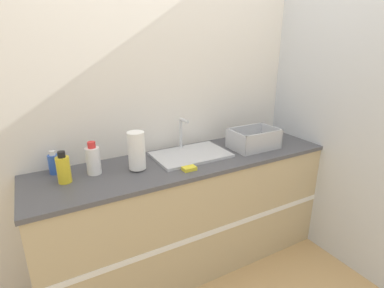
{
  "coord_description": "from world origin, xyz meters",
  "views": [
    {
      "loc": [
        -0.95,
        -1.49,
        1.72
      ],
      "look_at": [
        0.02,
        0.26,
        1.02
      ],
      "focal_mm": 28.0,
      "sensor_mm": 36.0,
      "label": 1
    }
  ],
  "objects_px": {
    "sink": "(190,153)",
    "bottle_yellow": "(64,169)",
    "paper_towel_roll": "(137,151)",
    "bottle_white_spray": "(93,160)",
    "dish_rack": "(254,141)",
    "bottle_blue": "(54,164)"
  },
  "relations": [
    {
      "from": "sink",
      "to": "bottle_yellow",
      "type": "relative_size",
      "value": 2.75
    },
    {
      "from": "paper_towel_roll",
      "to": "bottle_white_spray",
      "type": "height_order",
      "value": "paper_towel_roll"
    },
    {
      "from": "bottle_yellow",
      "to": "sink",
      "type": "bearing_deg",
      "value": 0.98
    },
    {
      "from": "sink",
      "to": "bottle_white_spray",
      "type": "height_order",
      "value": "sink"
    },
    {
      "from": "paper_towel_roll",
      "to": "dish_rack",
      "type": "relative_size",
      "value": 0.7
    },
    {
      "from": "sink",
      "to": "bottle_blue",
      "type": "height_order",
      "value": "sink"
    },
    {
      "from": "dish_rack",
      "to": "bottle_blue",
      "type": "bearing_deg",
      "value": 170.54
    },
    {
      "from": "paper_towel_roll",
      "to": "bottle_blue",
      "type": "bearing_deg",
      "value": 157.47
    },
    {
      "from": "bottle_blue",
      "to": "bottle_white_spray",
      "type": "xyz_separation_m",
      "value": [
        0.22,
        -0.13,
        0.03
      ]
    },
    {
      "from": "bottle_white_spray",
      "to": "dish_rack",
      "type": "bearing_deg",
      "value": -5.34
    },
    {
      "from": "dish_rack",
      "to": "bottle_yellow",
      "type": "height_order",
      "value": "bottle_yellow"
    },
    {
      "from": "paper_towel_roll",
      "to": "bottle_yellow",
      "type": "xyz_separation_m",
      "value": [
        -0.45,
        0.04,
        -0.05
      ]
    },
    {
      "from": "paper_towel_roll",
      "to": "bottle_yellow",
      "type": "relative_size",
      "value": 1.32
    },
    {
      "from": "dish_rack",
      "to": "bottle_white_spray",
      "type": "bearing_deg",
      "value": 174.66
    },
    {
      "from": "paper_towel_roll",
      "to": "dish_rack",
      "type": "height_order",
      "value": "paper_towel_roll"
    },
    {
      "from": "sink",
      "to": "bottle_white_spray",
      "type": "distance_m",
      "value": 0.7
    },
    {
      "from": "sink",
      "to": "bottle_white_spray",
      "type": "relative_size",
      "value": 2.52
    },
    {
      "from": "paper_towel_roll",
      "to": "bottle_white_spray",
      "type": "distance_m",
      "value": 0.28
    },
    {
      "from": "paper_towel_roll",
      "to": "dish_rack",
      "type": "xyz_separation_m",
      "value": [
        0.96,
        -0.04,
        -0.08
      ]
    },
    {
      "from": "dish_rack",
      "to": "bottle_blue",
      "type": "distance_m",
      "value": 1.46
    },
    {
      "from": "dish_rack",
      "to": "paper_towel_roll",
      "type": "bearing_deg",
      "value": 177.69
    },
    {
      "from": "sink",
      "to": "paper_towel_roll",
      "type": "height_order",
      "value": "same"
    }
  ]
}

